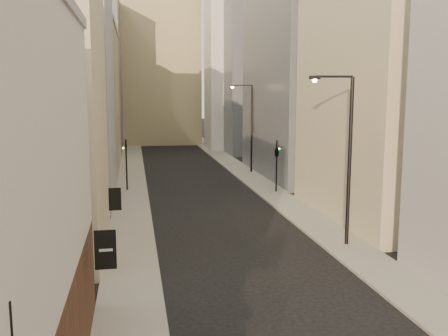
% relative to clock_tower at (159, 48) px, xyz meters
% --- Properties ---
extents(sidewalk_left, '(3.00, 140.00, 0.15)m').
position_rel_clock_tower_xyz_m(sidewalk_left, '(-5.50, -37.00, -17.56)').
color(sidewalk_left, gray).
rests_on(sidewalk_left, ground).
extents(sidewalk_right, '(3.00, 140.00, 0.15)m').
position_rel_clock_tower_xyz_m(sidewalk_right, '(7.50, -37.00, -17.56)').
color(sidewalk_right, gray).
rests_on(sidewalk_right, ground).
extents(left_bldg_beige, '(8.00, 12.00, 16.00)m').
position_rel_clock_tower_xyz_m(left_bldg_beige, '(-11.00, -66.00, -9.63)').
color(left_bldg_beige, '#BFB494').
rests_on(left_bldg_beige, ground).
extents(left_bldg_grey, '(8.00, 16.00, 20.00)m').
position_rel_clock_tower_xyz_m(left_bldg_grey, '(-11.00, -50.00, -7.63)').
color(left_bldg_grey, '#9A999F').
rests_on(left_bldg_grey, ground).
extents(left_bldg_tan, '(8.00, 18.00, 17.00)m').
position_rel_clock_tower_xyz_m(left_bldg_tan, '(-11.00, -32.00, -9.13)').
color(left_bldg_tan, tan).
rests_on(left_bldg_tan, ground).
extents(left_bldg_wingrid, '(8.00, 20.00, 24.00)m').
position_rel_clock_tower_xyz_m(left_bldg_wingrid, '(-11.00, -12.00, -5.63)').
color(left_bldg_wingrid, gray).
rests_on(left_bldg_wingrid, ground).
extents(right_bldg_beige, '(8.00, 16.00, 20.00)m').
position_rel_clock_tower_xyz_m(right_bldg_beige, '(13.00, -62.00, -7.63)').
color(right_bldg_beige, '#BFB494').
rests_on(right_bldg_beige, ground).
extents(right_bldg_wingrid, '(8.00, 20.00, 26.00)m').
position_rel_clock_tower_xyz_m(right_bldg_wingrid, '(13.00, -42.00, -4.63)').
color(right_bldg_wingrid, gray).
rests_on(right_bldg_wingrid, ground).
extents(clock_tower, '(14.00, 14.00, 44.90)m').
position_rel_clock_tower_xyz_m(clock_tower, '(0.00, 0.00, 0.00)').
color(clock_tower, tan).
rests_on(clock_tower, ground).
extents(white_tower, '(8.00, 8.00, 41.50)m').
position_rel_clock_tower_xyz_m(white_tower, '(11.00, -14.00, 0.97)').
color(white_tower, silver).
rests_on(white_tower, ground).
extents(streetlamp_mid, '(2.72, 0.42, 10.38)m').
position_rel_clock_tower_xyz_m(streetlamp_mid, '(7.33, -68.42, -11.71)').
color(streetlamp_mid, black).
rests_on(streetlamp_mid, ground).
extents(streetlamp_far, '(2.63, 0.97, 10.31)m').
position_rel_clock_tower_xyz_m(streetlamp_far, '(8.13, -39.66, -11.75)').
color(streetlamp_far, black).
rests_on(streetlamp_far, ground).
extents(traffic_light_left, '(0.58, 0.50, 5.00)m').
position_rel_clock_tower_xyz_m(traffic_light_left, '(-5.92, -48.38, -14.00)').
color(traffic_light_left, black).
rests_on(traffic_light_left, ground).
extents(traffic_light_right, '(0.82, 0.82, 5.00)m').
position_rel_clock_tower_xyz_m(traffic_light_right, '(7.96, -51.68, -13.71)').
color(traffic_light_right, black).
rests_on(traffic_light_right, ground).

